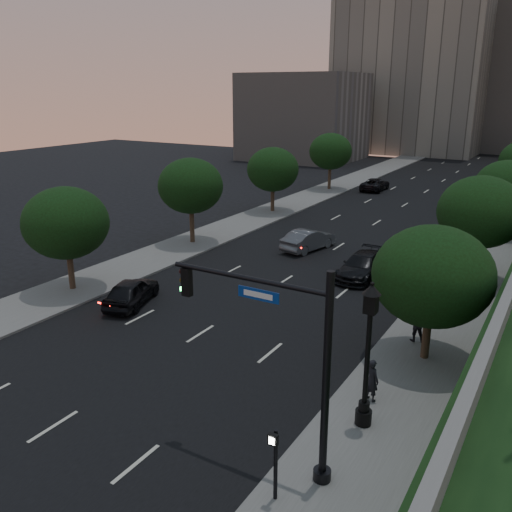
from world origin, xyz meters
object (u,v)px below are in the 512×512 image
Objects in this scene: pedestrian_a at (372,380)px; pedestrian_c at (451,304)px; street_lamp at (367,362)px; sedan_far_right at (464,207)px; pedestrian_b at (416,324)px; sedan_far_left at (375,184)px; sedan_near_right at (362,266)px; sedan_near_left at (132,292)px; sedan_mid_left at (309,240)px; traffic_signal_mast at (293,369)px.

pedestrian_a is 1.08× the size of pedestrian_c.
street_lamp is 11.50m from pedestrian_c.
sedan_far_right is 2.34× the size of pedestrian_b.
pedestrian_b reaches higher than pedestrian_c.
sedan_far_left is 31.74m from sedan_near_right.
street_lamp reaches higher than sedan_far_right.
sedan_near_right is 1.31× the size of sedan_far_right.
sedan_near_right reaches higher than sedan_far_right.
sedan_near_left is 15.29m from pedestrian_a.
sedan_far_left is at bearing 108.32° from street_lamp.
sedan_near_left is 14.63m from sedan_near_right.
street_lamp reaches higher than pedestrian_b.
sedan_mid_left is 14.42m from pedestrian_c.
street_lamp is 1.15× the size of sedan_mid_left.
pedestrian_a is at bearing -81.32° from sedan_far_right.
sedan_far_left is at bearing -87.99° from pedestrian_b.
pedestrian_a is (-0.30, 1.65, -1.62)m from street_lamp.
sedan_near_left is 41.34m from sedan_far_left.
pedestrian_c is (1.85, 14.80, -2.72)m from traffic_signal_mast.
sedan_far_left is 0.98× the size of sedan_near_right.
traffic_signal_mast reaches higher than pedestrian_a.
street_lamp is at bearing 71.96° from pedestrian_b.
street_lamp reaches higher than sedan_mid_left.
pedestrian_b is at bearing 84.96° from traffic_signal_mast.
sedan_far_left is 13.77m from sedan_far_right.
sedan_mid_left is 1.19× the size of sedan_far_right.
traffic_signal_mast is at bearing -83.15° from sedan_far_right.
sedan_near_right is 3.09× the size of pedestrian_a.
sedan_mid_left is at bearing -65.58° from pedestrian_b.
traffic_signal_mast is at bearing 90.86° from pedestrian_c.
sedan_far_left is 3.27× the size of pedestrian_c.
pedestrian_b is at bearing -54.61° from sedan_near_right.
pedestrian_b is at bearing 110.17° from sedan_far_left.
sedan_near_right reaches higher than sedan_near_left.
sedan_near_left is at bearing 10.32° from pedestrian_a.
street_lamp is at bearing 133.12° from sedan_mid_left.
sedan_mid_left is at bearing -37.12° from pedestrian_a.
street_lamp reaches higher than sedan_near_left.
pedestrian_a reaches higher than sedan_far_right.
pedestrian_b reaches higher than sedan_mid_left.
sedan_near_left is at bearing -7.26° from pedestrian_b.
sedan_near_right is 9.53m from pedestrian_b.
sedan_near_left is at bearing 163.82° from street_lamp.
sedan_far_left is at bearing 150.14° from sedan_far_right.
sedan_near_left is 2.84× the size of pedestrian_c.
sedan_near_left is 17.42m from pedestrian_c.
pedestrian_a is at bearing 69.54° from pedestrian_b.
sedan_far_right is (7.70, 18.91, -0.11)m from sedan_mid_left.
traffic_signal_mast is 1.25× the size of street_lamp.
street_lamp is 1.38× the size of sedan_far_right.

